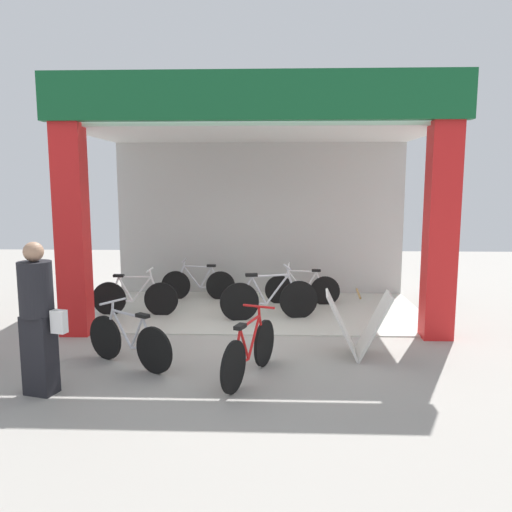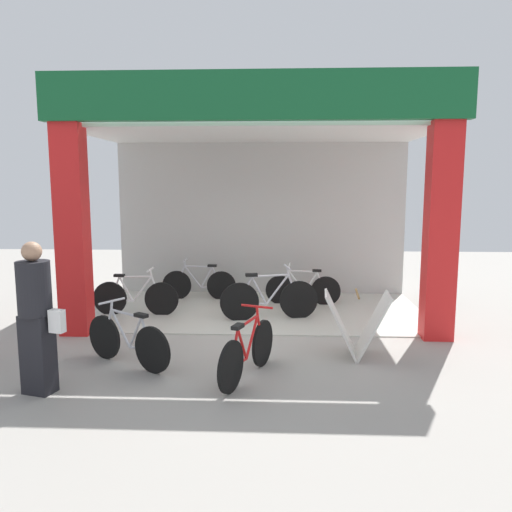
{
  "view_description": "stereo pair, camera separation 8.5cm",
  "coord_description": "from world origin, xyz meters",
  "px_view_note": "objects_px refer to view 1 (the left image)",
  "views": [
    {
      "loc": [
        0.3,
        -7.65,
        2.37
      ],
      "look_at": [
        0.0,
        0.78,
        1.15
      ],
      "focal_mm": 35.5,
      "sensor_mm": 36.0,
      "label": 1
    },
    {
      "loc": [
        0.38,
        -7.65,
        2.37
      ],
      "look_at": [
        0.0,
        0.78,
        1.15
      ],
      "focal_mm": 35.5,
      "sensor_mm": 36.0,
      "label": 2
    }
  ],
  "objects_px": {
    "bicycle_inside_3": "(269,299)",
    "bicycle_parked_0": "(129,341)",
    "bicycle_inside_2": "(198,284)",
    "bicycle_parked_1": "(250,351)",
    "sandwich_board_sign": "(358,325)",
    "bicycle_inside_0": "(135,297)",
    "bicycle_inside_1": "(302,289)",
    "pedestrian_0": "(38,316)"
  },
  "relations": [
    {
      "from": "bicycle_inside_0",
      "to": "bicycle_inside_1",
      "type": "bearing_deg",
      "value": 16.94
    },
    {
      "from": "bicycle_inside_3",
      "to": "bicycle_parked_1",
      "type": "bearing_deg",
      "value": -94.44
    },
    {
      "from": "bicycle_inside_2",
      "to": "bicycle_inside_1",
      "type": "bearing_deg",
      "value": -9.44
    },
    {
      "from": "bicycle_inside_2",
      "to": "bicycle_parked_1",
      "type": "height_order",
      "value": "bicycle_parked_1"
    },
    {
      "from": "bicycle_inside_2",
      "to": "bicycle_parked_0",
      "type": "bearing_deg",
      "value": -95.2
    },
    {
      "from": "bicycle_inside_0",
      "to": "bicycle_inside_3",
      "type": "relative_size",
      "value": 0.92
    },
    {
      "from": "bicycle_inside_3",
      "to": "bicycle_parked_0",
      "type": "relative_size",
      "value": 1.3
    },
    {
      "from": "bicycle_inside_0",
      "to": "bicycle_parked_0",
      "type": "xyz_separation_m",
      "value": [
        0.61,
        -2.51,
        -0.01
      ]
    },
    {
      "from": "bicycle_inside_0",
      "to": "bicycle_parked_1",
      "type": "xyz_separation_m",
      "value": [
        2.2,
        -2.88,
        -0.0
      ]
    },
    {
      "from": "bicycle_parked_1",
      "to": "sandwich_board_sign",
      "type": "relative_size",
      "value": 1.58
    },
    {
      "from": "bicycle_inside_1",
      "to": "bicycle_parked_0",
      "type": "relative_size",
      "value": 1.12
    },
    {
      "from": "pedestrian_0",
      "to": "bicycle_inside_2",
      "type": "bearing_deg",
      "value": 76.9
    },
    {
      "from": "bicycle_parked_1",
      "to": "sandwich_board_sign",
      "type": "height_order",
      "value": "sandwich_board_sign"
    },
    {
      "from": "bicycle_inside_0",
      "to": "sandwich_board_sign",
      "type": "xyz_separation_m",
      "value": [
        3.64,
        -2.03,
        0.11
      ]
    },
    {
      "from": "bicycle_inside_0",
      "to": "bicycle_inside_2",
      "type": "bearing_deg",
      "value": 53.2
    },
    {
      "from": "pedestrian_0",
      "to": "bicycle_parked_1",
      "type": "bearing_deg",
      "value": 12.74
    },
    {
      "from": "bicycle_inside_2",
      "to": "sandwich_board_sign",
      "type": "height_order",
      "value": "sandwich_board_sign"
    },
    {
      "from": "bicycle_parked_1",
      "to": "pedestrian_0",
      "type": "distance_m",
      "value": 2.46
    },
    {
      "from": "sandwich_board_sign",
      "to": "bicycle_inside_3",
      "type": "bearing_deg",
      "value": 124.07
    },
    {
      "from": "bicycle_inside_3",
      "to": "pedestrian_0",
      "type": "bearing_deg",
      "value": -128.51
    },
    {
      "from": "bicycle_parked_0",
      "to": "sandwich_board_sign",
      "type": "bearing_deg",
      "value": 9.0
    },
    {
      "from": "bicycle_inside_3",
      "to": "pedestrian_0",
      "type": "xyz_separation_m",
      "value": [
        -2.54,
        -3.2,
        0.53
      ]
    },
    {
      "from": "bicycle_parked_0",
      "to": "bicycle_parked_1",
      "type": "xyz_separation_m",
      "value": [
        1.59,
        -0.37,
        0.0
      ]
    },
    {
      "from": "bicycle_parked_0",
      "to": "bicycle_inside_1",
      "type": "bearing_deg",
      "value": 54.6
    },
    {
      "from": "bicycle_inside_0",
      "to": "bicycle_inside_3",
      "type": "xyz_separation_m",
      "value": [
        2.41,
        -0.21,
        0.04
      ]
    },
    {
      "from": "bicycle_inside_0",
      "to": "sandwich_board_sign",
      "type": "height_order",
      "value": "sandwich_board_sign"
    },
    {
      "from": "sandwich_board_sign",
      "to": "pedestrian_0",
      "type": "relative_size",
      "value": 0.53
    },
    {
      "from": "bicycle_inside_1",
      "to": "pedestrian_0",
      "type": "xyz_separation_m",
      "value": [
        -3.19,
        -4.33,
        0.58
      ]
    },
    {
      "from": "bicycle_inside_1",
      "to": "bicycle_inside_3",
      "type": "relative_size",
      "value": 0.86
    },
    {
      "from": "bicycle_inside_1",
      "to": "bicycle_inside_2",
      "type": "bearing_deg",
      "value": 170.56
    },
    {
      "from": "bicycle_inside_1",
      "to": "pedestrian_0",
      "type": "distance_m",
      "value": 5.41
    },
    {
      "from": "bicycle_inside_2",
      "to": "bicycle_inside_3",
      "type": "height_order",
      "value": "bicycle_inside_3"
    },
    {
      "from": "bicycle_inside_2",
      "to": "bicycle_parked_0",
      "type": "xyz_separation_m",
      "value": [
        -0.34,
        -3.79,
        0.0
      ]
    },
    {
      "from": "bicycle_inside_3",
      "to": "bicycle_parked_0",
      "type": "bearing_deg",
      "value": -128.01
    },
    {
      "from": "bicycle_inside_3",
      "to": "sandwich_board_sign",
      "type": "distance_m",
      "value": 2.2
    },
    {
      "from": "bicycle_parked_0",
      "to": "pedestrian_0",
      "type": "xyz_separation_m",
      "value": [
        -0.75,
        -0.9,
        0.57
      ]
    },
    {
      "from": "bicycle_inside_1",
      "to": "pedestrian_0",
      "type": "height_order",
      "value": "pedestrian_0"
    },
    {
      "from": "bicycle_inside_1",
      "to": "sandwich_board_sign",
      "type": "bearing_deg",
      "value": -78.77
    },
    {
      "from": "bicycle_inside_3",
      "to": "bicycle_inside_1",
      "type": "bearing_deg",
      "value": 60.45
    },
    {
      "from": "bicycle_inside_2",
      "to": "pedestrian_0",
      "type": "relative_size",
      "value": 0.87
    },
    {
      "from": "bicycle_inside_3",
      "to": "bicycle_parked_0",
      "type": "xyz_separation_m",
      "value": [
        -1.8,
        -2.3,
        -0.04
      ]
    },
    {
      "from": "bicycle_inside_1",
      "to": "bicycle_inside_2",
      "type": "height_order",
      "value": "bicycle_inside_2"
    }
  ]
}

